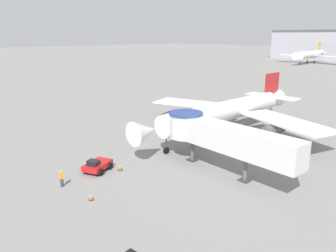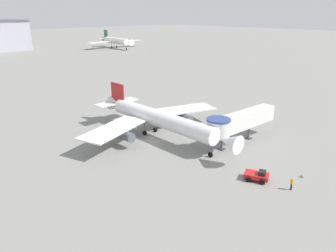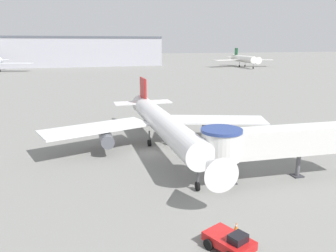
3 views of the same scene
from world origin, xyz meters
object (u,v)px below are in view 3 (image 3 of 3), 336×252
object	(u,v)px
pushback_tug_red	(230,241)
traffic_cone_starboard_wing	(258,146)
main_airplane	(163,124)
background_jet_green_tail	(244,59)
traffic_cone_near_nose	(236,227)
jet_bridge	(268,142)

from	to	relation	value
pushback_tug_red	traffic_cone_starboard_wing	world-z (taller)	pushback_tug_red
main_airplane	traffic_cone_starboard_wing	distance (m)	13.36
traffic_cone_starboard_wing	background_jet_green_tail	world-z (taller)	background_jet_green_tail
pushback_tug_red	traffic_cone_near_nose	distance (m)	2.57
traffic_cone_starboard_wing	jet_bridge	bearing A→B (deg)	-117.51
traffic_cone_starboard_wing	background_jet_green_tail	size ratio (longest dim) A/B	0.02
jet_bridge	pushback_tug_red	size ratio (longest dim) A/B	4.39
main_airplane	jet_bridge	bearing A→B (deg)	-57.71
traffic_cone_near_nose	background_jet_green_tail	bearing A→B (deg)	60.34
pushback_tug_red	main_airplane	bearing A→B (deg)	62.88
main_airplane	pushback_tug_red	size ratio (longest dim) A/B	8.61
jet_bridge	background_jet_green_tail	bearing A→B (deg)	64.69
traffic_cone_starboard_wing	background_jet_green_tail	distance (m)	157.39
traffic_cone_near_nose	traffic_cone_starboard_wing	bearing A→B (deg)	53.96
main_airplane	traffic_cone_near_nose	world-z (taller)	main_airplane
pushback_tug_red	background_jet_green_tail	xyz separation A→B (m)	(89.98, 157.27, 4.02)
background_jet_green_tail	pushback_tug_red	bearing A→B (deg)	-113.21
main_airplane	background_jet_green_tail	size ratio (longest dim) A/B	0.87
jet_bridge	traffic_cone_near_nose	world-z (taller)	jet_bridge
pushback_tug_red	background_jet_green_tail	distance (m)	181.24
main_airplane	pushback_tug_red	bearing A→B (deg)	-93.16
background_jet_green_tail	main_airplane	bearing A→B (deg)	-116.67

